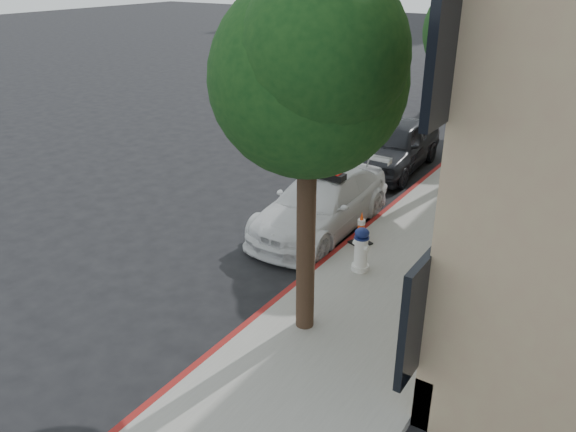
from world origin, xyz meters
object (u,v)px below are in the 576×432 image
at_px(traffic_cone, 361,228).
at_px(fire_hydrant, 361,250).
at_px(parked_car_far, 461,90).
at_px(police_car, 321,203).
at_px(parked_car_mid, 395,145).

bearing_deg(traffic_cone, fire_hydrant, -63.88).
bearing_deg(parked_car_far, fire_hydrant, -79.66).
bearing_deg(fire_hydrant, police_car, 156.47).
bearing_deg(police_car, traffic_cone, -20.67).
bearing_deg(fire_hydrant, traffic_cone, 132.82).
xyz_separation_m(parked_car_mid, traffic_cone, (1.51, -5.25, -0.23)).
bearing_deg(parked_car_mid, fire_hydrant, -75.23).
height_order(fire_hydrant, traffic_cone, fire_hydrant).
distance_m(police_car, fire_hydrant, 2.30).
height_order(parked_car_far, fire_hydrant, parked_car_far).
bearing_deg(traffic_cone, police_car, 159.91).
height_order(police_car, parked_car_mid, parked_car_mid).
bearing_deg(parked_car_mid, police_car, -89.90).
distance_m(parked_car_mid, traffic_cone, 5.47).
distance_m(parked_car_far, traffic_cone, 14.39).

